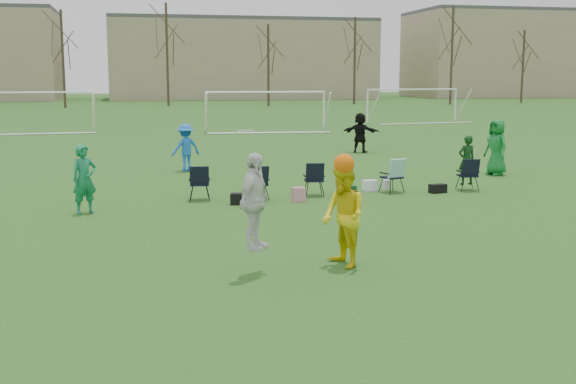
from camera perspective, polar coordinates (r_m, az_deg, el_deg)
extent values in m
plane|color=#235119|center=(13.00, 6.36, -6.12)|extent=(260.00, 260.00, 0.00)
imported|color=#15784C|center=(18.65, -15.79, 0.97)|extent=(0.75, 0.66, 1.73)
imported|color=blue|center=(26.28, -8.09, 3.50)|extent=(1.26, 1.00, 1.70)
imported|color=#14712D|center=(26.02, 16.15, 3.43)|extent=(0.85, 1.08, 1.94)
imported|color=black|center=(32.48, 5.73, 4.69)|extent=(1.66, 1.36, 1.78)
imported|color=white|center=(12.37, -2.67, -0.77)|extent=(0.89, 1.05, 1.69)
imported|color=yellow|center=(12.99, 4.41, -1.94)|extent=(0.88, 1.03, 1.84)
sphere|color=orange|center=(12.84, 4.46, 2.22)|extent=(0.37, 0.37, 0.37)
cylinder|color=white|center=(12.13, -3.34, 4.85)|extent=(0.27, 0.27, 0.06)
imported|color=#0F3712|center=(22.38, 13.94, 2.46)|extent=(0.58, 0.41, 1.50)
cube|color=black|center=(19.37, -3.74, -0.54)|extent=(0.60, 0.41, 0.30)
cube|color=#CA8391|center=(19.71, 0.85, -0.21)|extent=(0.38, 0.27, 0.40)
cube|color=#103C18|center=(20.88, 4.77, 0.13)|extent=(0.48, 0.33, 0.28)
cube|color=white|center=(21.73, 6.49, 0.51)|extent=(0.44, 0.32, 0.32)
cylinder|color=white|center=(22.04, 7.75, 0.58)|extent=(0.26, 0.26, 0.30)
cube|color=black|center=(21.68, 11.75, 0.27)|extent=(0.54, 0.36, 0.26)
cube|color=black|center=(20.14, -7.01, 0.73)|extent=(0.65, 0.65, 0.96)
cube|color=black|center=(19.98, -2.48, 0.73)|extent=(0.68, 0.68, 0.96)
cube|color=black|center=(20.73, 2.06, 1.04)|extent=(0.67, 0.67, 0.96)
cube|color=black|center=(21.54, 8.20, 1.26)|extent=(0.76, 0.76, 0.96)
cube|color=black|center=(22.34, 14.01, 1.36)|extent=(0.66, 0.66, 0.96)
cylinder|color=white|center=(46.31, -15.10, 6.14)|extent=(0.12, 0.12, 2.40)
cylinder|color=white|center=(46.28, -19.72, 7.41)|extent=(7.28, 0.76, 0.12)
cylinder|color=white|center=(44.41, -6.49, 6.28)|extent=(0.12, 0.12, 2.40)
cylinder|color=white|center=(45.21, 2.85, 6.38)|extent=(0.12, 0.12, 2.40)
cylinder|color=white|center=(44.62, -1.79, 7.89)|extent=(7.29, 0.63, 0.12)
cylinder|color=white|center=(52.08, 6.29, 6.71)|extent=(0.12, 0.12, 2.40)
cylinder|color=white|center=(55.70, 13.08, 6.69)|extent=(0.12, 0.12, 2.40)
cylinder|color=white|center=(53.76, 9.84, 7.99)|extent=(7.25, 1.13, 0.12)
cylinder|color=#382B21|center=(80.70, -17.36, 9.99)|extent=(0.28, 0.28, 10.20)
cylinder|color=#382B21|center=(83.51, -9.53, 10.65)|extent=(0.28, 0.28, 11.40)
cylinder|color=#382B21|center=(81.78, -1.56, 9.96)|extent=(0.28, 0.28, 9.00)
cylinder|color=#382B21|center=(87.36, 5.29, 10.27)|extent=(0.28, 0.28, 10.20)
cylinder|color=#382B21|center=(88.53, 12.82, 10.46)|extent=(0.28, 0.28, 11.40)
cylinder|color=#382B21|center=(96.23, 18.06, 9.41)|extent=(0.28, 0.28, 9.00)
cube|color=tan|center=(109.08, -3.74, 10.28)|extent=(38.00, 16.00, 11.00)
cube|color=tan|center=(123.01, 16.83, 10.26)|extent=(30.00, 16.00, 13.00)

